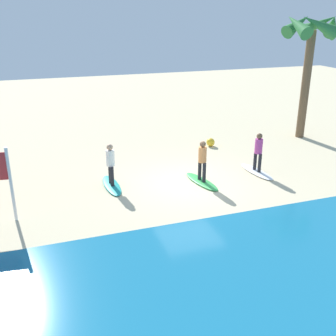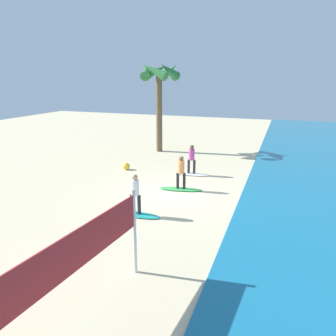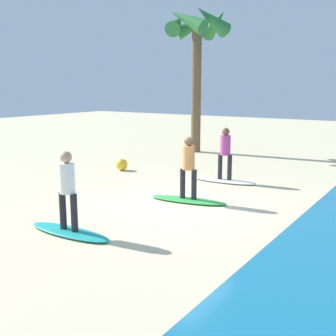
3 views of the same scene
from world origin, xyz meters
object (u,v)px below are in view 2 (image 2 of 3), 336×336
surfboard_white (191,174)px  surfer_green (181,170)px  surfer_white (192,157)px  surfboard_teal (136,214)px  surfboard_green (181,189)px  surfer_teal (135,191)px  beach_ball (126,166)px  palm_tree (159,79)px

surfboard_white → surfer_green: surfer_green is taller
surfer_white → surfboard_teal: (6.10, -0.56, -0.99)m
surfboard_teal → surfer_white: bearing=83.6°
surfboard_teal → surfer_green: bearing=76.1°
surfboard_green → surfer_green: 0.99m
surfer_teal → beach_ball: surfer_teal is taller
beach_ball → surfer_green: bearing=61.2°
surfer_white → beach_ball: surfer_white is taller
surfer_white → surfer_teal: bearing=-5.3°
surfboard_green → surfboard_teal: same height
surfer_teal → surfer_white: bearing=174.7°
surfer_white → surfboard_teal: surfer_white is taller
surfboard_green → surfboard_teal: size_ratio=1.00×
palm_tree → surfboard_teal: bearing=16.8°
surfboard_white → beach_ball: 3.96m
surfboard_white → beach_ball: size_ratio=4.98×
surfboard_green → surfer_white: bearing=84.8°
surfboard_teal → surfer_teal: 0.99m
palm_tree → surfer_green: bearing=28.5°
surfer_green → surfer_white: bearing=-175.2°
surfboard_green → surfer_green: size_ratio=1.28×
surfer_white → surfboard_teal: size_ratio=0.78×
surfboard_green → surfer_teal: size_ratio=1.28×
surfboard_white → surfer_white: surfer_white is taller
surfboard_teal → beach_ball: (-5.76, -3.38, 0.17)m
surfer_green → palm_tree: size_ratio=0.25×
surfboard_white → surfer_teal: (6.10, -0.56, 0.99)m
surfboard_green → palm_tree: (-7.60, -4.13, 5.14)m
surfboard_teal → palm_tree: (-11.07, -3.35, 5.14)m
surfer_white → surfboard_green: bearing=4.8°
surfboard_white → surfer_white: size_ratio=1.28×
surfboard_green → surfer_teal: bearing=-112.8°
surfboard_green → surfer_teal: surfer_teal is taller
surfer_green → surfboard_white: bearing=-175.2°
surfer_white → surfboard_green: surfer_white is taller
surfboard_white → surfer_white: 0.99m
surfer_white → surfer_teal: same height
surfboard_white → surfer_white: bearing=-97.3°
surfboard_green → beach_ball: beach_ball is taller
surfer_teal → beach_ball: (-5.76, -3.38, -0.83)m
surfboard_white → surfboard_green: size_ratio=1.00×
surfer_green → surfboard_teal: (3.47, -0.79, -0.99)m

